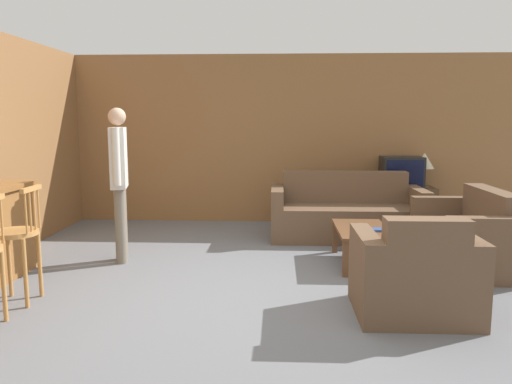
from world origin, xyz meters
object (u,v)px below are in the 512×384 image
object	(u,v)px
armchair_near	(415,277)
table_lamp	(424,162)
couch_far	(346,215)
person_by_window	(119,175)
tv_unit	(400,207)
tv	(402,172)
loveseat_right	(467,238)
book_on_table	(375,230)
bar_chair_mid	(17,241)
coffee_table	(362,233)

from	to	relation	value
armchair_near	table_lamp	bearing A→B (deg)	73.39
couch_far	person_by_window	bearing A→B (deg)	-154.67
tv_unit	person_by_window	distance (m)	4.21
tv_unit	tv	bearing A→B (deg)	-90.00
tv	couch_far	bearing A→B (deg)	-140.04
loveseat_right	table_lamp	world-z (taller)	table_lamp
armchair_near	book_on_table	world-z (taller)	armchair_near
tv	table_lamp	bearing A→B (deg)	0.52
couch_far	book_on_table	world-z (taller)	couch_far
couch_far	tv_unit	size ratio (longest dim) A/B	2.07
couch_far	tv_unit	distance (m)	1.18
armchair_near	bar_chair_mid	bearing A→B (deg)	177.55
tv_unit	table_lamp	world-z (taller)	table_lamp
tv	book_on_table	size ratio (longest dim) A/B	2.99
loveseat_right	person_by_window	world-z (taller)	person_by_window
book_on_table	person_by_window	distance (m)	2.89
bar_chair_mid	tv	world-z (taller)	tv
tv_unit	loveseat_right	bearing A→B (deg)	-83.32
book_on_table	table_lamp	distance (m)	2.49
loveseat_right	tv	distance (m)	2.12
bar_chair_mid	table_lamp	size ratio (longest dim) A/B	2.00
couch_far	tv_unit	bearing A→B (deg)	40.08
armchair_near	tv	bearing A→B (deg)	78.47
book_on_table	tv	bearing A→B (deg)	69.92
coffee_table	tv	xyz separation A→B (m)	(0.90, 2.02, 0.48)
couch_far	loveseat_right	xyz separation A→B (m)	(1.14, -1.29, -0.00)
book_on_table	tv_unit	bearing A→B (deg)	69.94
coffee_table	table_lamp	bearing A→B (deg)	58.68
tv	tv_unit	bearing A→B (deg)	90.00
bar_chair_mid	table_lamp	xyz separation A→B (m)	(4.45, 3.36, 0.43)
couch_far	tv_unit	world-z (taller)	couch_far
loveseat_right	book_on_table	bearing A→B (deg)	-173.93
couch_far	table_lamp	world-z (taller)	table_lamp
coffee_table	armchair_near	bearing A→B (deg)	-82.86
tv	table_lamp	size ratio (longest dim) A/B	1.16
table_lamp	loveseat_right	bearing A→B (deg)	-92.54
bar_chair_mid	coffee_table	distance (m)	3.49
armchair_near	loveseat_right	bearing A→B (deg)	56.75
couch_far	armchair_near	xyz separation A→B (m)	(0.19, -2.74, 0.00)
tv_unit	person_by_window	world-z (taller)	person_by_window
bar_chair_mid	armchair_near	bearing A→B (deg)	-2.45
tv_unit	tv	world-z (taller)	tv
book_on_table	person_by_window	xyz separation A→B (m)	(-2.83, 0.11, 0.57)
bar_chair_mid	couch_far	xyz separation A→B (m)	(3.21, 2.59, -0.24)
loveseat_right	coffee_table	xyz separation A→B (m)	(-1.14, 0.03, 0.03)
coffee_table	book_on_table	world-z (taller)	book_on_table
loveseat_right	person_by_window	bearing A→B (deg)	179.95
coffee_table	table_lamp	world-z (taller)	table_lamp
person_by_window	table_lamp	bearing A→B (deg)	27.39
book_on_table	person_by_window	world-z (taller)	person_by_window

